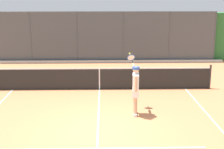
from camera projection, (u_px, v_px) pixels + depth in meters
ground_plane at (98, 130)px, 10.09m from camera, size 60.00×60.00×0.00m
fence_backdrop at (101, 37)px, 20.56m from camera, size 16.99×1.37×3.09m
tennis_net at (99, 78)px, 14.36m from camera, size 9.83×0.09×1.07m
tennis_player at (135, 87)px, 11.20m from camera, size 0.39×1.43×2.00m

